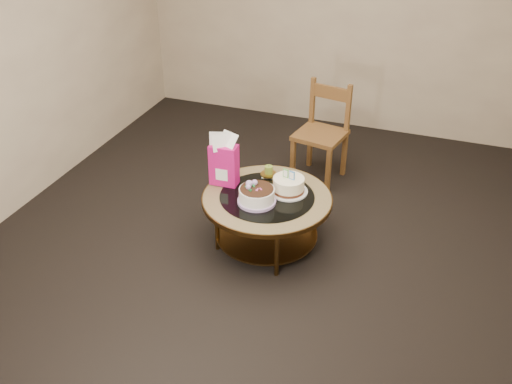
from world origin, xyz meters
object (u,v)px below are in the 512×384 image
(cream_cake, at_px, (289,185))
(decorated_cake, at_px, (257,196))
(coffee_table, at_px, (267,205))
(dining_chair, at_px, (322,132))
(gift_bag, at_px, (224,159))

(cream_cake, bearing_deg, decorated_cake, -112.86)
(coffee_table, height_order, decorated_cake, decorated_cake)
(decorated_cake, height_order, dining_chair, dining_chair)
(decorated_cake, relative_size, gift_bag, 0.68)
(coffee_table, xyz_separation_m, dining_chair, (0.12, 1.22, 0.09))
(coffee_table, bearing_deg, decorated_cake, -111.44)
(dining_chair, bearing_deg, gift_bag, -103.07)
(decorated_cake, xyz_separation_m, gift_bag, (-0.34, 0.18, 0.16))
(coffee_table, bearing_deg, dining_chair, 84.22)
(coffee_table, relative_size, cream_cake, 3.34)
(cream_cake, distance_m, gift_bag, 0.55)
(cream_cake, distance_m, dining_chair, 1.11)
(decorated_cake, bearing_deg, gift_bag, 152.07)
(decorated_cake, bearing_deg, cream_cake, 51.42)
(coffee_table, bearing_deg, gift_bag, 170.24)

